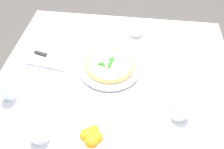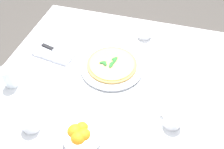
% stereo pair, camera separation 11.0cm
% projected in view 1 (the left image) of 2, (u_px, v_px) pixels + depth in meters
% --- Properties ---
extents(dining_table, '(1.16, 1.16, 0.72)m').
position_uv_depth(dining_table, '(114.00, 102.00, 1.17)').
color(dining_table, white).
rests_on(dining_table, ground_plane).
extents(pizza_plate, '(0.32, 0.32, 0.02)m').
position_uv_depth(pizza_plate, '(110.00, 66.00, 1.16)').
color(pizza_plate, white).
rests_on(pizza_plate, dining_table).
extents(pizza, '(0.25, 0.25, 0.02)m').
position_uv_depth(pizza, '(110.00, 64.00, 1.14)').
color(pizza, tan).
rests_on(pizza, pizza_plate).
extents(coffee_cup_near_left, '(0.13, 0.13, 0.07)m').
position_uv_depth(coffee_cup_near_left, '(40.00, 134.00, 0.89)').
color(coffee_cup_near_left, white).
rests_on(coffee_cup_near_left, dining_table).
extents(coffee_cup_back_corner, '(0.13, 0.13, 0.06)m').
position_uv_depth(coffee_cup_back_corner, '(136.00, 31.00, 1.32)').
color(coffee_cup_back_corner, white).
rests_on(coffee_cup_back_corner, dining_table).
extents(coffee_cup_far_right, '(0.13, 0.13, 0.07)m').
position_uv_depth(coffee_cup_far_right, '(179.00, 111.00, 0.95)').
color(coffee_cup_far_right, white).
rests_on(coffee_cup_far_right, dining_table).
extents(water_glass_left_edge, '(0.07, 0.07, 0.10)m').
position_uv_depth(water_glass_left_edge, '(8.00, 90.00, 1.01)').
color(water_glass_left_edge, white).
rests_on(water_glass_left_edge, dining_table).
extents(napkin_folded, '(0.24, 0.16, 0.02)m').
position_uv_depth(napkin_folded, '(49.00, 58.00, 1.20)').
color(napkin_folded, white).
rests_on(napkin_folded, dining_table).
extents(dinner_knife, '(0.19, 0.07, 0.01)m').
position_uv_depth(dinner_knife, '(49.00, 56.00, 1.18)').
color(dinner_knife, silver).
rests_on(dinner_knife, napkin_folded).
extents(citrus_bowl, '(0.15, 0.15, 0.07)m').
position_uv_depth(citrus_bowl, '(93.00, 139.00, 0.87)').
color(citrus_bowl, white).
rests_on(citrus_bowl, dining_table).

